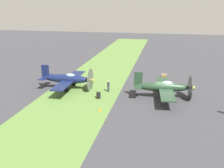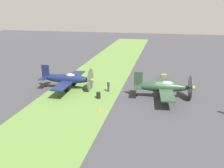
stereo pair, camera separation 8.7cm
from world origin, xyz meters
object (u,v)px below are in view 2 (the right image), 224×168
at_px(airplane_wingman, 68,79).
at_px(supply_crate, 164,76).
at_px(ground_crew_chief, 108,86).
at_px(airplane_lead, 164,87).
at_px(fuel_drum, 98,95).
at_px(runway_marker_cone, 100,109).

relative_size(airplane_wingman, supply_crate, 11.90).
bearing_deg(supply_crate, ground_crew_chief, -40.76).
xyz_separation_m(airplane_lead, supply_crate, (-10.31, 0.01, -1.27)).
relative_size(airplane_wingman, fuel_drum, 11.90).
distance_m(airplane_lead, fuel_drum, 9.26).
distance_m(airplane_lead, runway_marker_cone, 10.11).
xyz_separation_m(airplane_wingman, fuel_drum, (3.19, 5.80, -1.16)).
height_order(airplane_wingman, supply_crate, airplane_wingman).
distance_m(airplane_lead, airplane_wingman, 14.76).
height_order(fuel_drum, runway_marker_cone, fuel_drum).
bearing_deg(airplane_wingman, runway_marker_cone, 42.53).
bearing_deg(supply_crate, fuel_drum, -35.52).
distance_m(airplane_wingman, supply_crate, 17.47).
relative_size(airplane_lead, supply_crate, 11.89).
distance_m(airplane_wingman, runway_marker_cone, 10.34).
height_order(fuel_drum, supply_crate, fuel_drum).
height_order(airplane_wingman, runway_marker_cone, airplane_wingman).
xyz_separation_m(airplane_lead, ground_crew_chief, (-0.84, -8.16, -0.68)).
relative_size(fuel_drum, runway_marker_cone, 2.05).
height_order(airplane_lead, supply_crate, airplane_lead).
relative_size(supply_crate, runway_marker_cone, 2.05).
bearing_deg(fuel_drum, ground_crew_chief, 165.87).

